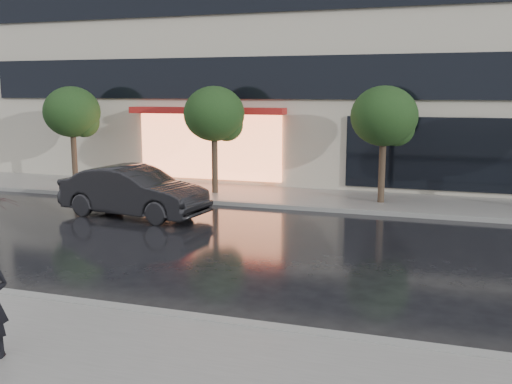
% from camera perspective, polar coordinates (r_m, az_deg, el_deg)
% --- Properties ---
extents(ground, '(120.00, 120.00, 0.00)m').
position_cam_1_polar(ground, '(11.05, -9.08, -10.25)').
color(ground, black).
rests_on(ground, ground).
extents(sidewalk_near, '(60.00, 4.50, 0.12)m').
position_cam_1_polar(sidewalk_near, '(8.51, -19.44, -16.73)').
color(sidewalk_near, slate).
rests_on(sidewalk_near, ground).
extents(sidewalk_far, '(60.00, 3.50, 0.12)m').
position_cam_1_polar(sidewalk_far, '(20.38, 4.01, -0.55)').
color(sidewalk_far, slate).
rests_on(sidewalk_far, ground).
extents(curb_near, '(60.00, 0.25, 0.14)m').
position_cam_1_polar(curb_near, '(10.21, -11.67, -11.67)').
color(curb_near, gray).
rests_on(curb_near, ground).
extents(curb_far, '(60.00, 0.25, 0.14)m').
position_cam_1_polar(curb_far, '(18.72, 2.72, -1.46)').
color(curb_far, gray).
rests_on(curb_far, ground).
extents(tree_far_west, '(2.20, 2.20, 3.99)m').
position_cam_1_polar(tree_far_west, '(23.64, -17.77, 7.45)').
color(tree_far_west, '#33261C').
rests_on(tree_far_west, ground).
extents(tree_mid_west, '(2.20, 2.20, 3.99)m').
position_cam_1_polar(tree_mid_west, '(20.74, -4.02, 7.60)').
color(tree_mid_west, '#33261C').
rests_on(tree_mid_west, ground).
extents(tree_mid_east, '(2.20, 2.20, 3.99)m').
position_cam_1_polar(tree_mid_east, '(19.34, 12.86, 7.19)').
color(tree_mid_east, '#33261C').
rests_on(tree_mid_east, ground).
extents(parked_car, '(4.87, 2.27, 1.55)m').
position_cam_1_polar(parked_car, '(17.85, -12.13, 0.05)').
color(parked_car, black).
rests_on(parked_car, ground).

